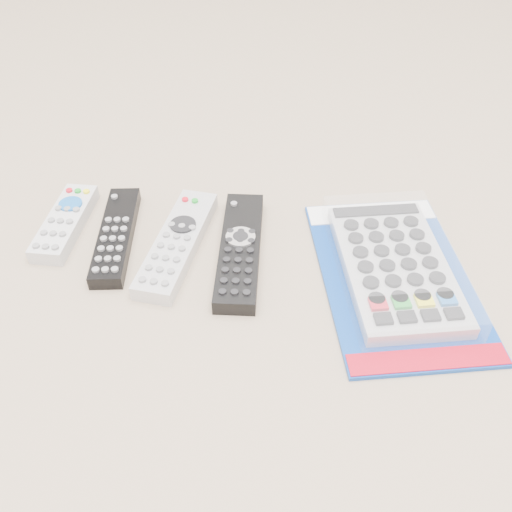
# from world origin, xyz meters

# --- Properties ---
(remote_small_grey) EXTENTS (0.05, 0.15, 0.02)m
(remote_small_grey) POSITION_xyz_m (-0.23, 0.05, 0.01)
(remote_small_grey) COLOR #B2B2B4
(remote_small_grey) RESTS_ON ground
(remote_slim_black) EXTENTS (0.06, 0.19, 0.02)m
(remote_slim_black) POSITION_xyz_m (-0.16, 0.03, 0.01)
(remote_slim_black) COLOR black
(remote_slim_black) RESTS_ON ground
(remote_silver_dvd) EXTENTS (0.07, 0.20, 0.02)m
(remote_silver_dvd) POSITION_xyz_m (-0.07, 0.03, 0.01)
(remote_silver_dvd) COLOR #B7B7BC
(remote_silver_dvd) RESTS_ON ground
(remote_large_black) EXTENTS (0.06, 0.21, 0.02)m
(remote_large_black) POSITION_xyz_m (0.01, 0.02, 0.01)
(remote_large_black) COLOR black
(remote_large_black) RESTS_ON ground
(jumbo_remote_packaged) EXTENTS (0.23, 0.32, 0.04)m
(jumbo_remote_packaged) POSITION_xyz_m (0.20, 0.00, 0.02)
(jumbo_remote_packaged) COLOR navy
(jumbo_remote_packaged) RESTS_ON ground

